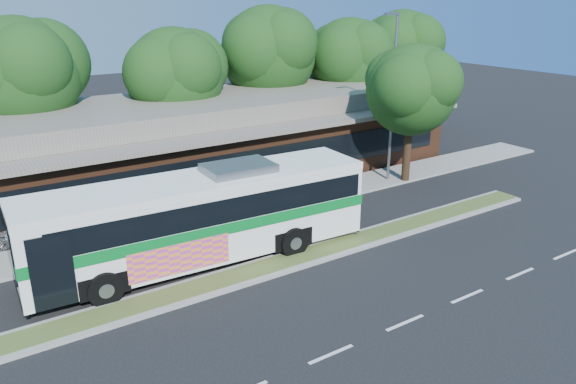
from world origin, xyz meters
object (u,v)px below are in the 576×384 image
Objects in this scene: transit_bus at (202,212)px; sedan at (19,224)px; sidewalk_tree at (415,87)px; lamp_post at (392,94)px.

sedan is (-5.62, 6.48, -1.45)m from transit_bus.
sidewalk_tree reaches higher than transit_bus.
sedan is at bearing 169.59° from sidewalk_tree.
sidewalk_tree is at bearing -26.19° from lamp_post.
lamp_post is 13.68m from transit_bus.
sedan is 0.58× the size of sidewalk_tree.
transit_bus is 14.67m from sidewalk_tree.
sedan is at bearing 170.59° from lamp_post.
transit_bus is (-12.94, -3.41, -2.82)m from lamp_post.
sedan is 20.51m from sidewalk_tree.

